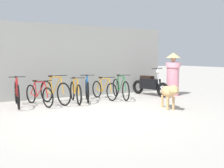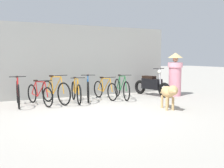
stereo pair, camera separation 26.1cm
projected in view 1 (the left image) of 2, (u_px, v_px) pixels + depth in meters
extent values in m
plane|color=#ADA89E|center=(102.00, 115.00, 6.66)|extent=(60.00, 60.00, 0.00)
cube|color=gray|center=(61.00, 61.00, 9.55)|extent=(8.65, 0.20, 2.66)
torus|color=black|center=(18.00, 97.00, 7.37)|extent=(0.10, 0.72, 0.71)
torus|color=black|center=(16.00, 92.00, 8.34)|extent=(0.10, 0.72, 0.71)
cylinder|color=red|center=(17.00, 87.00, 7.72)|extent=(0.07, 0.53, 0.59)
cylinder|color=red|center=(16.00, 87.00, 8.00)|extent=(0.04, 0.14, 0.54)
cylinder|color=red|center=(17.00, 78.00, 7.74)|extent=(0.07, 0.61, 0.06)
cylinder|color=red|center=(16.00, 94.00, 8.16)|extent=(0.06, 0.40, 0.08)
cylinder|color=red|center=(16.00, 85.00, 8.18)|extent=(0.05, 0.32, 0.50)
cylinder|color=red|center=(18.00, 88.00, 7.41)|extent=(0.04, 0.19, 0.53)
cube|color=black|center=(16.00, 77.00, 8.02)|extent=(0.08, 0.18, 0.05)
cylinder|color=black|center=(17.00, 77.00, 7.46)|extent=(0.46, 0.06, 0.02)
torus|color=black|center=(48.00, 98.00, 7.63)|extent=(0.21, 0.59, 0.60)
torus|color=black|center=(31.00, 94.00, 8.39)|extent=(0.21, 0.59, 0.60)
cylinder|color=red|center=(41.00, 90.00, 7.90)|extent=(0.17, 0.51, 0.50)
cylinder|color=red|center=(36.00, 89.00, 8.12)|extent=(0.06, 0.13, 0.46)
cylinder|color=red|center=(40.00, 82.00, 7.92)|extent=(0.20, 0.59, 0.06)
cylinder|color=red|center=(34.00, 95.00, 8.25)|extent=(0.14, 0.39, 0.07)
cylinder|color=red|center=(33.00, 88.00, 8.26)|extent=(0.11, 0.31, 0.42)
cylinder|color=red|center=(46.00, 90.00, 7.67)|extent=(0.08, 0.18, 0.45)
cube|color=black|center=(35.00, 81.00, 8.13)|extent=(0.12, 0.19, 0.05)
cylinder|color=black|center=(45.00, 81.00, 7.70)|extent=(0.45, 0.15, 0.02)
torus|color=black|center=(64.00, 94.00, 7.94)|extent=(0.27, 0.69, 0.72)
torus|color=black|center=(46.00, 91.00, 8.61)|extent=(0.27, 0.69, 0.72)
cylinder|color=orange|center=(57.00, 86.00, 8.17)|extent=(0.18, 0.47, 0.59)
cylinder|color=orange|center=(52.00, 86.00, 8.37)|extent=(0.07, 0.13, 0.54)
cylinder|color=orange|center=(56.00, 77.00, 8.18)|extent=(0.20, 0.54, 0.06)
cylinder|color=orange|center=(49.00, 93.00, 8.48)|extent=(0.14, 0.36, 0.08)
cylinder|color=orange|center=(48.00, 84.00, 8.49)|extent=(0.12, 0.29, 0.50)
cylinder|color=orange|center=(62.00, 85.00, 7.96)|extent=(0.08, 0.17, 0.53)
cube|color=black|center=(51.00, 76.00, 8.37)|extent=(0.12, 0.19, 0.05)
cylinder|color=black|center=(61.00, 76.00, 7.98)|extent=(0.44, 0.17, 0.02)
torus|color=black|center=(79.00, 95.00, 8.05)|extent=(0.14, 0.65, 0.65)
torus|color=black|center=(72.00, 91.00, 9.01)|extent=(0.14, 0.65, 0.65)
cylinder|color=orange|center=(76.00, 87.00, 8.40)|extent=(0.10, 0.51, 0.54)
cylinder|color=orange|center=(74.00, 86.00, 8.68)|extent=(0.05, 0.13, 0.49)
cylinder|color=orange|center=(76.00, 79.00, 8.42)|extent=(0.11, 0.59, 0.06)
cylinder|color=orange|center=(73.00, 92.00, 8.83)|extent=(0.08, 0.39, 0.08)
cylinder|color=orange|center=(73.00, 85.00, 8.86)|extent=(0.07, 0.31, 0.45)
cylinder|color=orange|center=(78.00, 87.00, 8.10)|extent=(0.05, 0.18, 0.48)
cube|color=black|center=(74.00, 78.00, 8.70)|extent=(0.09, 0.19, 0.05)
cylinder|color=black|center=(78.00, 78.00, 8.14)|extent=(0.46, 0.09, 0.02)
torus|color=black|center=(88.00, 92.00, 8.42)|extent=(0.28, 0.67, 0.70)
torus|color=black|center=(86.00, 89.00, 9.43)|extent=(0.28, 0.67, 0.70)
cylinder|color=#1959A5|center=(87.00, 84.00, 8.79)|extent=(0.20, 0.49, 0.58)
cylinder|color=#1959A5|center=(87.00, 84.00, 9.08)|extent=(0.07, 0.13, 0.53)
cylinder|color=#1959A5|center=(87.00, 76.00, 8.81)|extent=(0.22, 0.56, 0.06)
cylinder|color=#1959A5|center=(87.00, 90.00, 9.24)|extent=(0.16, 0.37, 0.08)
cylinder|color=#1959A5|center=(87.00, 83.00, 9.27)|extent=(0.13, 0.30, 0.48)
cylinder|color=#1959A5|center=(88.00, 84.00, 8.47)|extent=(0.09, 0.18, 0.51)
cube|color=black|center=(87.00, 75.00, 9.10)|extent=(0.13, 0.19, 0.05)
cylinder|color=black|center=(87.00, 75.00, 8.52)|extent=(0.44, 0.18, 0.02)
torus|color=black|center=(112.00, 92.00, 8.83)|extent=(0.12, 0.61, 0.61)
torus|color=black|center=(97.00, 89.00, 9.60)|extent=(0.12, 0.61, 0.61)
cylinder|color=orange|center=(106.00, 85.00, 9.11)|extent=(0.09, 0.47, 0.51)
cylinder|color=orange|center=(101.00, 85.00, 9.33)|extent=(0.04, 0.13, 0.47)
cylinder|color=orange|center=(105.00, 78.00, 9.13)|extent=(0.10, 0.55, 0.06)
cylinder|color=orange|center=(99.00, 90.00, 9.46)|extent=(0.07, 0.36, 0.07)
cylinder|color=orange|center=(99.00, 84.00, 9.48)|extent=(0.06, 0.29, 0.43)
cylinder|color=orange|center=(110.00, 85.00, 8.86)|extent=(0.05, 0.17, 0.45)
cube|color=black|center=(101.00, 78.00, 9.35)|extent=(0.09, 0.19, 0.05)
cylinder|color=black|center=(109.00, 77.00, 8.90)|extent=(0.46, 0.08, 0.02)
torus|color=black|center=(126.00, 91.00, 8.82)|extent=(0.16, 0.67, 0.67)
torus|color=black|center=(116.00, 88.00, 9.86)|extent=(0.16, 0.67, 0.67)
cylinder|color=#1E7238|center=(122.00, 83.00, 9.20)|extent=(0.13, 0.54, 0.56)
cylinder|color=#1E7238|center=(119.00, 83.00, 9.50)|extent=(0.05, 0.14, 0.51)
cylinder|color=#1E7238|center=(121.00, 76.00, 9.22)|extent=(0.14, 0.63, 0.06)
cylinder|color=#1E7238|center=(117.00, 89.00, 9.66)|extent=(0.10, 0.41, 0.08)
cylinder|color=#1E7238|center=(117.00, 82.00, 9.69)|extent=(0.09, 0.32, 0.47)
cylinder|color=#1E7238|center=(125.00, 84.00, 8.87)|extent=(0.06, 0.19, 0.50)
cube|color=black|center=(118.00, 75.00, 9.52)|extent=(0.10, 0.19, 0.05)
cylinder|color=black|center=(124.00, 75.00, 8.92)|extent=(0.46, 0.11, 0.02)
torus|color=black|center=(163.00, 90.00, 9.62)|extent=(0.23, 0.57, 0.56)
torus|color=black|center=(138.00, 87.00, 10.59)|extent=(0.23, 0.57, 0.56)
cube|color=black|center=(150.00, 84.00, 10.09)|extent=(0.45, 0.89, 0.40)
cube|color=black|center=(147.00, 77.00, 10.18)|extent=(0.35, 0.58, 0.10)
cylinder|color=silver|center=(158.00, 77.00, 9.76)|extent=(0.08, 0.15, 0.61)
cylinder|color=silver|center=(161.00, 87.00, 9.69)|extent=(0.09, 0.22, 0.21)
cylinder|color=black|center=(157.00, 68.00, 9.76)|extent=(0.57, 0.15, 0.03)
sphere|color=silver|center=(158.00, 72.00, 9.75)|extent=(0.17, 0.17, 0.14)
ellipsoid|color=tan|center=(168.00, 92.00, 7.49)|extent=(0.50, 0.70, 0.32)
cylinder|color=tan|center=(173.00, 103.00, 7.35)|extent=(0.09, 0.09, 0.37)
cylinder|color=tan|center=(167.00, 104.00, 7.31)|extent=(0.09, 0.09, 0.37)
cylinder|color=tan|center=(168.00, 101.00, 7.73)|extent=(0.09, 0.09, 0.37)
cylinder|color=tan|center=(162.00, 101.00, 7.69)|extent=(0.09, 0.09, 0.37)
sphere|color=tan|center=(174.00, 90.00, 7.10)|extent=(0.35, 0.35, 0.28)
ellipsoid|color=tan|center=(175.00, 92.00, 6.99)|extent=(0.15, 0.18, 0.10)
cylinder|color=tan|center=(162.00, 91.00, 7.91)|extent=(0.13, 0.28, 0.17)
cylinder|color=pink|center=(173.00, 79.00, 10.06)|extent=(0.62, 0.62, 1.27)
cylinder|color=#FFA0B2|center=(173.00, 65.00, 10.01)|extent=(0.73, 0.73, 0.18)
sphere|color=tan|center=(173.00, 59.00, 9.99)|extent=(0.27, 0.27, 0.20)
cone|color=tan|center=(173.00, 55.00, 9.97)|extent=(0.75, 0.75, 0.20)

